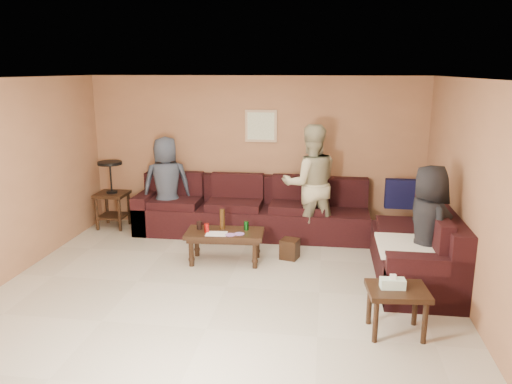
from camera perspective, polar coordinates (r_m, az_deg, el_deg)
room at (r=5.75m, az=-3.67°, el=4.49°), size 5.60×5.50×2.50m
sectional_sofa at (r=7.43m, az=5.04°, el=-3.98°), size 4.65×2.90×0.97m
coffee_table at (r=6.87m, az=-3.62°, el=-5.03°), size 1.08×0.59×0.72m
end_table_left at (r=8.64m, az=-16.14°, el=-0.14°), size 0.49×0.49×1.12m
side_table_right at (r=5.24m, az=15.78°, el=-11.24°), size 0.63×0.53×0.63m
waste_bin at (r=7.07m, az=3.88°, el=-6.50°), size 0.29×0.29×0.28m
wall_art at (r=8.15m, az=0.57°, el=7.55°), size 0.52×0.04×0.52m
person_left at (r=8.13m, az=-10.16°, el=0.78°), size 0.89×0.73×1.57m
person_middle at (r=7.59m, az=6.24°, el=0.91°), size 1.02×0.88×1.81m
person_right at (r=6.22m, az=19.00°, el=-4.03°), size 0.69×0.86×1.53m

